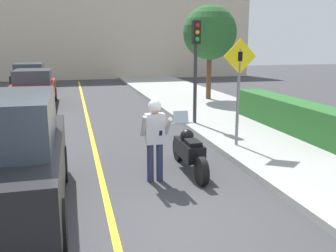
# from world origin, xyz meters

# --- Properties ---
(ground_plane) EXTENTS (80.00, 80.00, 0.00)m
(ground_plane) POSITION_xyz_m (0.00, 0.00, 0.00)
(ground_plane) COLOR #38383A
(sidewalk_curb) EXTENTS (4.40, 44.00, 0.15)m
(sidewalk_curb) POSITION_xyz_m (4.80, 4.00, 0.08)
(sidewalk_curb) COLOR #9E9E99
(sidewalk_curb) RESTS_ON ground
(road_center_line) EXTENTS (0.12, 36.00, 0.01)m
(road_center_line) POSITION_xyz_m (-0.60, 6.00, 0.00)
(road_center_line) COLOR yellow
(road_center_line) RESTS_ON ground
(building_backdrop) EXTENTS (28.00, 1.20, 6.53)m
(building_backdrop) POSITION_xyz_m (0.00, 26.00, 3.26)
(building_backdrop) COLOR beige
(building_backdrop) RESTS_ON ground
(motorcycle) EXTENTS (0.62, 2.32, 1.28)m
(motorcycle) POSITION_xyz_m (1.38, 2.46, 0.50)
(motorcycle) COLOR black
(motorcycle) RESTS_ON ground
(person_biker) EXTENTS (0.59, 0.48, 1.75)m
(person_biker) POSITION_xyz_m (0.50, 2.03, 1.08)
(person_biker) COLOR #282D4C
(person_biker) RESTS_ON ground
(suv_nearby) EXTENTS (1.98, 4.55, 2.08)m
(suv_nearby) POSITION_xyz_m (-2.28, 1.04, 1.04)
(suv_nearby) COLOR black
(suv_nearby) RESTS_ON ground
(crossing_sign) EXTENTS (0.91, 0.08, 2.83)m
(crossing_sign) POSITION_xyz_m (3.15, 3.78, 1.86)
(crossing_sign) COLOR slate
(crossing_sign) RESTS_ON sidewalk_curb
(traffic_light) EXTENTS (0.26, 0.30, 3.44)m
(traffic_light) POSITION_xyz_m (2.97, 6.81, 2.56)
(traffic_light) COLOR #2D2D30
(traffic_light) RESTS_ON sidewalk_curb
(hedge_row) EXTENTS (0.90, 6.00, 0.95)m
(hedge_row) POSITION_xyz_m (5.60, 5.02, 0.63)
(hedge_row) COLOR #286028
(hedge_row) RESTS_ON sidewalk_curb
(street_tree) EXTENTS (2.59, 2.59, 4.50)m
(street_tree) POSITION_xyz_m (5.45, 12.13, 3.35)
(street_tree) COLOR brown
(street_tree) RESTS_ON sidewalk_curb
(parked_car_red) EXTENTS (1.88, 4.20, 1.68)m
(parked_car_red) POSITION_xyz_m (-2.84, 13.13, 0.86)
(parked_car_red) COLOR black
(parked_car_red) RESTS_ON ground
(parked_car_black) EXTENTS (1.88, 4.20, 1.68)m
(parked_car_black) POSITION_xyz_m (-3.55, 18.92, 0.86)
(parked_car_black) COLOR black
(parked_car_black) RESTS_ON ground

